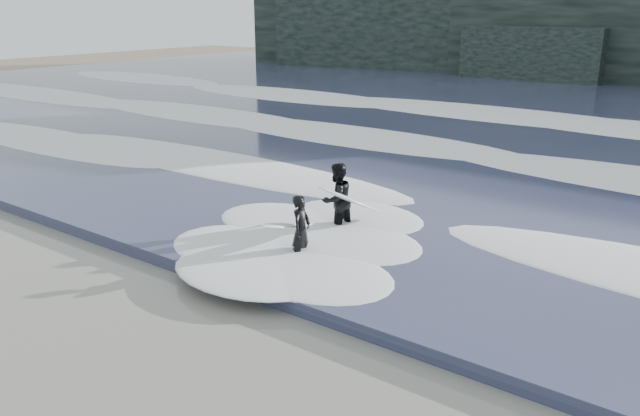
# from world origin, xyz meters

# --- Properties ---
(ground) EXTENTS (120.00, 120.00, 0.00)m
(ground) POSITION_xyz_m (0.00, 0.00, 0.00)
(ground) COLOR #7A5F47
(ground) RESTS_ON ground
(sea) EXTENTS (90.00, 52.00, 0.30)m
(sea) POSITION_xyz_m (0.00, 29.00, 0.15)
(sea) COLOR #313353
(sea) RESTS_ON ground
(foam_near) EXTENTS (60.00, 3.20, 0.20)m
(foam_near) POSITION_xyz_m (0.00, 9.00, 0.40)
(foam_near) COLOR white
(foam_near) RESTS_ON sea
(foam_mid) EXTENTS (60.00, 4.00, 0.24)m
(foam_mid) POSITION_xyz_m (0.00, 16.00, 0.42)
(foam_mid) COLOR white
(foam_mid) RESTS_ON sea
(foam_far) EXTENTS (60.00, 4.80, 0.30)m
(foam_far) POSITION_xyz_m (0.00, 25.00, 0.45)
(foam_far) COLOR white
(foam_far) RESTS_ON sea
(surfer_left) EXTENTS (1.00, 2.02, 1.57)m
(surfer_left) POSITION_xyz_m (-0.90, 5.03, 0.79)
(surfer_left) COLOR black
(surfer_left) RESTS_ON ground
(surfer_right) EXTENTS (1.43, 2.01, 1.83)m
(surfer_right) POSITION_xyz_m (-1.16, 6.95, 0.92)
(surfer_right) COLOR black
(surfer_right) RESTS_ON ground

